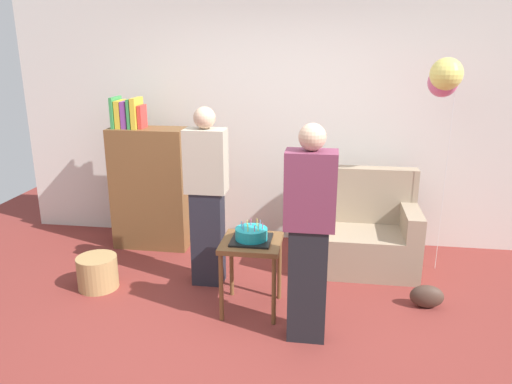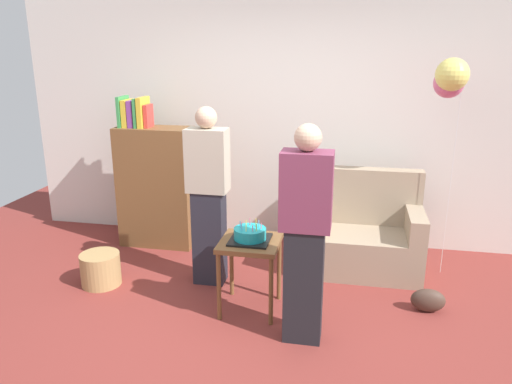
{
  "view_description": "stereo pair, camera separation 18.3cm",
  "coord_description": "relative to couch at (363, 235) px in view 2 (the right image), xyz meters",
  "views": [
    {
      "loc": [
        0.48,
        -3.29,
        2.14
      ],
      "look_at": [
        -0.11,
        0.62,
        0.95
      ],
      "focal_mm": 34.73,
      "sensor_mm": 36.0,
      "label": 1
    },
    {
      "loc": [
        0.66,
        -3.26,
        2.14
      ],
      "look_at": [
        -0.11,
        0.62,
        0.95
      ],
      "focal_mm": 34.73,
      "sensor_mm": 36.0,
      "label": 2
    }
  ],
  "objects": [
    {
      "name": "ground_plane",
      "position": [
        -0.81,
        -1.38,
        -0.34
      ],
      "size": [
        8.0,
        8.0,
        0.0
      ],
      "primitive_type": "plane",
      "color": "maroon"
    },
    {
      "name": "wall_back",
      "position": [
        -0.81,
        0.67,
        1.01
      ],
      "size": [
        6.0,
        0.1,
        2.7
      ],
      "primitive_type": "cube",
      "color": "silver",
      "rests_on": "ground_plane"
    },
    {
      "name": "couch",
      "position": [
        0.0,
        0.0,
        0.0
      ],
      "size": [
        1.1,
        0.7,
        0.96
      ],
      "color": "gray",
      "rests_on": "ground_plane"
    },
    {
      "name": "bookshelf",
      "position": [
        -2.21,
        0.2,
        0.35
      ],
      "size": [
        0.8,
        0.36,
        1.62
      ],
      "color": "brown",
      "rests_on": "ground_plane"
    },
    {
      "name": "side_table",
      "position": [
        -0.92,
        -1.0,
        0.18
      ],
      "size": [
        0.48,
        0.48,
        0.61
      ],
      "color": "brown",
      "rests_on": "ground_plane"
    },
    {
      "name": "birthday_cake",
      "position": [
        -0.92,
        -1.0,
        0.32
      ],
      "size": [
        0.32,
        0.32,
        0.17
      ],
      "color": "black",
      "rests_on": "side_table"
    },
    {
      "name": "person_blowing_candles",
      "position": [
        -1.39,
        -0.58,
        0.49
      ],
      "size": [
        0.36,
        0.22,
        1.63
      ],
      "rotation": [
        0.0,
        0.0,
        -0.14
      ],
      "color": "#23232D",
      "rests_on": "ground_plane"
    },
    {
      "name": "person_holding_cake",
      "position": [
        -0.45,
        -1.35,
        0.49
      ],
      "size": [
        0.36,
        0.22,
        1.63
      ],
      "rotation": [
        0.0,
        0.0,
        3.29
      ],
      "color": "black",
      "rests_on": "ground_plane"
    },
    {
      "name": "wicker_basket",
      "position": [
        -2.36,
        -0.84,
        -0.19
      ],
      "size": [
        0.36,
        0.36,
        0.3
      ],
      "primitive_type": "cylinder",
      "color": "#A88451",
      "rests_on": "ground_plane"
    },
    {
      "name": "handbag",
      "position": [
        0.54,
        -0.76,
        -0.24
      ],
      "size": [
        0.28,
        0.14,
        0.2
      ],
      "primitive_type": "ellipsoid",
      "color": "#473328",
      "rests_on": "ground_plane"
    },
    {
      "name": "balloon_bunch",
      "position": [
        0.66,
        0.02,
        1.51
      ],
      "size": [
        0.29,
        0.36,
        2.03
      ],
      "color": "silver",
      "rests_on": "ground_plane"
    }
  ]
}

